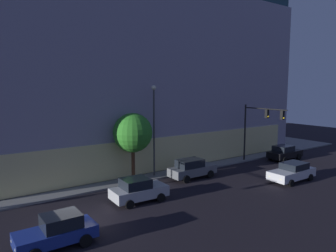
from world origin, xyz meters
The scene contains 11 objects.
ground_plane centered at (0.00, 0.00, 0.00)m, with size 120.00×120.00×0.00m, color black.
sidewalk_corner centered at (0.00, 35.29, 0.07)m, with size 80.00×60.00×0.15m, color slate.
modern_building centered at (12.75, 17.91, 10.67)m, with size 37.84×21.59×21.52m.
traffic_light_far_corner centered at (21.32, 3.72, 4.73)m, with size 0.41×5.52×6.34m.
street_lamp_sidewalk centered at (9.42, 6.23, 5.41)m, with size 0.44×0.44×8.44m.
sidewalk_tree centered at (7.22, 6.29, 4.38)m, with size 3.51×3.51×6.01m.
car_blue centered at (-1.78, -1.78, 0.86)m, with size 4.13×2.03×1.72m.
car_silver centered at (5.03, 1.57, 0.88)m, with size 4.19×2.34×1.77m.
car_grey centered at (12.02, 3.85, 0.93)m, with size 4.64×1.99×1.82m.
car_white centered at (18.94, -1.97, 0.83)m, with size 4.79×2.12×1.64m.
car_black centered at (25.59, 3.41, 0.87)m, with size 4.42×2.14×1.71m.
Camera 1 is at (-6.03, -18.00, 8.40)m, focal length 33.46 mm.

